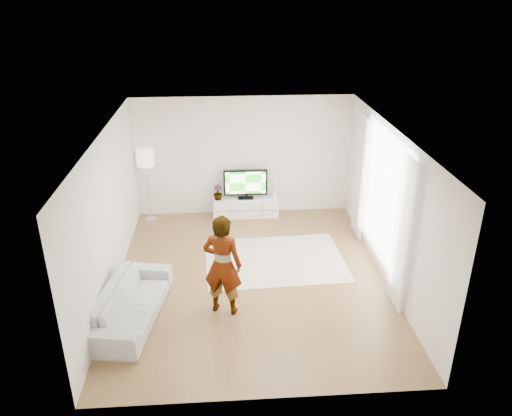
{
  "coord_description": "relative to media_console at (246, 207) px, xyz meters",
  "views": [
    {
      "loc": [
        -0.48,
        -8.0,
        5.1
      ],
      "look_at": [
        0.11,
        0.4,
        1.26
      ],
      "focal_mm": 35.0,
      "sensor_mm": 36.0,
      "label": 1
    }
  ],
  "objects": [
    {
      "name": "media_console",
      "position": [
        0.0,
        0.0,
        0.0
      ],
      "size": [
        1.53,
        0.44,
        0.43
      ],
      "color": "white",
      "rests_on": "floor"
    },
    {
      "name": "game_console",
      "position": [
        0.67,
        -0.0,
        0.33
      ],
      "size": [
        0.07,
        0.18,
        0.23
      ],
      "rotation": [
        0.0,
        0.0,
        0.08
      ],
      "color": "white",
      "rests_on": "media_console"
    },
    {
      "name": "curtain_near",
      "position": [
        2.36,
        -3.76,
        1.13
      ],
      "size": [
        0.04,
        0.7,
        2.6
      ],
      "primitive_type": "cube",
      "color": "white",
      "rests_on": "floor"
    },
    {
      "name": "floor",
      "position": [
        -0.04,
        -2.76,
        -0.22
      ],
      "size": [
        6.0,
        6.0,
        0.0
      ],
      "primitive_type": "plane",
      "color": "#976C44",
      "rests_on": "ground"
    },
    {
      "name": "wall_left",
      "position": [
        -2.54,
        -2.76,
        1.18
      ],
      "size": [
        0.02,
        6.0,
        2.8
      ],
      "primitive_type": "cube",
      "color": "silver",
      "rests_on": "floor"
    },
    {
      "name": "ceiling",
      "position": [
        -0.04,
        -2.76,
        2.58
      ],
      "size": [
        6.0,
        6.0,
        0.0
      ],
      "primitive_type": "plane",
      "color": "white",
      "rests_on": "wall_back"
    },
    {
      "name": "television",
      "position": [
        0.0,
        0.03,
        0.6
      ],
      "size": [
        1.02,
        0.2,
        0.71
      ],
      "color": "black",
      "rests_on": "media_console"
    },
    {
      "name": "wall_back",
      "position": [
        -0.04,
        0.24,
        1.18
      ],
      "size": [
        5.0,
        0.02,
        2.8
      ],
      "primitive_type": "cube",
      "color": "silver",
      "rests_on": "floor"
    },
    {
      "name": "sofa",
      "position": [
        -2.08,
        -3.86,
        0.1
      ],
      "size": [
        1.17,
        2.23,
        0.62
      ],
      "primitive_type": "imported",
      "rotation": [
        0.0,
        0.0,
        1.41
      ],
      "color": "#ACACA7",
      "rests_on": "floor"
    },
    {
      "name": "wall_right",
      "position": [
        2.46,
        -2.76,
        1.18
      ],
      "size": [
        0.02,
        6.0,
        2.8
      ],
      "primitive_type": "cube",
      "color": "silver",
      "rests_on": "floor"
    },
    {
      "name": "floor_lamp",
      "position": [
        -2.24,
        -0.06,
        1.23
      ],
      "size": [
        0.38,
        0.38,
        1.71
      ],
      "color": "silver",
      "rests_on": "floor"
    },
    {
      "name": "wall_front",
      "position": [
        -0.04,
        -5.76,
        1.18
      ],
      "size": [
        5.0,
        0.02,
        2.8
      ],
      "primitive_type": "cube",
      "color": "silver",
      "rests_on": "floor"
    },
    {
      "name": "potted_plant",
      "position": [
        -0.65,
        0.0,
        0.4
      ],
      "size": [
        0.23,
        0.23,
        0.36
      ],
      "primitive_type": "imported",
      "rotation": [
        0.0,
        0.0,
        0.17
      ],
      "color": "#3F7238",
      "rests_on": "media_console"
    },
    {
      "name": "rug",
      "position": [
        0.47,
        -2.15,
        -0.21
      ],
      "size": [
        2.82,
        2.1,
        0.01
      ],
      "primitive_type": "cube",
      "rotation": [
        0.0,
        0.0,
        0.05
      ],
      "color": "beige",
      "rests_on": "floor"
    },
    {
      "name": "curtain_far",
      "position": [
        2.36,
        -1.16,
        1.13
      ],
      "size": [
        0.04,
        0.7,
        2.6
      ],
      "primitive_type": "cube",
      "color": "white",
      "rests_on": "floor"
    },
    {
      "name": "player",
      "position": [
        -0.57,
        -3.76,
        0.68
      ],
      "size": [
        0.74,
        0.6,
        1.77
      ],
      "primitive_type": "imported",
      "rotation": [
        0.0,
        0.0,
        2.84
      ],
      "color": "#334772",
      "rests_on": "rug"
    },
    {
      "name": "window",
      "position": [
        2.44,
        -2.46,
        1.23
      ],
      "size": [
        0.01,
        2.6,
        2.5
      ],
      "primitive_type": "cube",
      "color": "white",
      "rests_on": "wall_right"
    }
  ]
}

